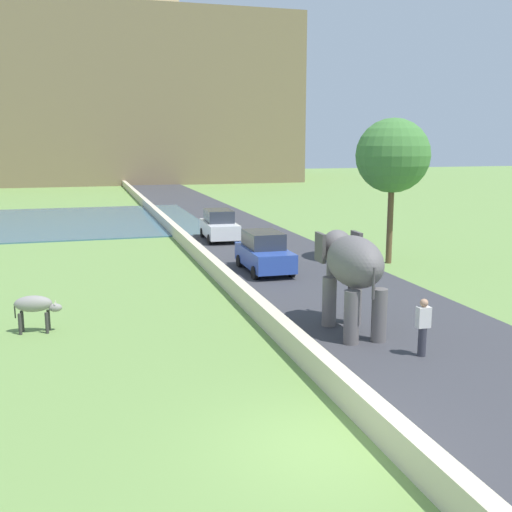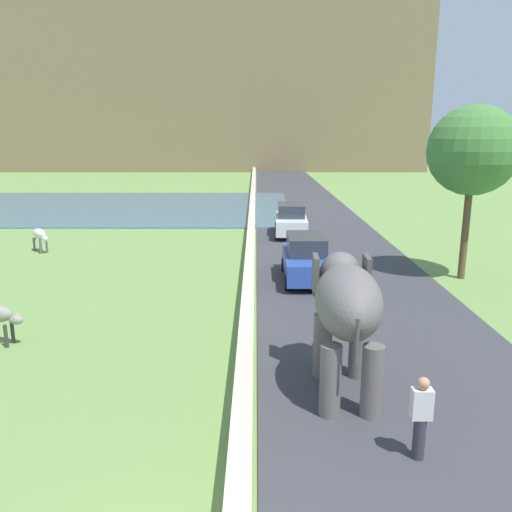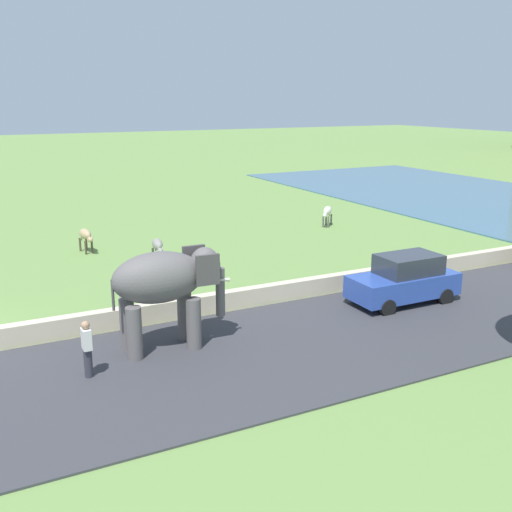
{
  "view_description": "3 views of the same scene",
  "coord_description": "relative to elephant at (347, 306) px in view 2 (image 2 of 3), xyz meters",
  "views": [
    {
      "loc": [
        -4.15,
        -9.82,
        5.7
      ],
      "look_at": [
        1.35,
        9.27,
        1.92
      ],
      "focal_mm": 42.52,
      "sensor_mm": 36.0,
      "label": 1
    },
    {
      "loc": [
        1.46,
        -4.36,
        5.76
      ],
      "look_at": [
        1.44,
        11.27,
        1.95
      ],
      "focal_mm": 36.11,
      "sensor_mm": 36.0,
      "label": 2
    },
    {
      "loc": [
        19.3,
        1.09,
        7.23
      ],
      "look_at": [
        -0.9,
        11.39,
        1.2
      ],
      "focal_mm": 42.05,
      "sensor_mm": 36.0,
      "label": 3
    }
  ],
  "objects": [
    {
      "name": "road_surface",
      "position": [
        1.57,
        13.73,
        -2.01
      ],
      "size": [
        7.0,
        120.0,
        0.06
      ],
      "primitive_type": "cube",
      "color": "#38383D",
      "rests_on": "ground"
    },
    {
      "name": "barrier_wall",
      "position": [
        -2.23,
        11.73,
        -1.69
      ],
      "size": [
        0.4,
        110.0,
        0.69
      ],
      "primitive_type": "cube",
      "color": "beige",
      "rests_on": "ground"
    },
    {
      "name": "lake",
      "position": [
        -17.43,
        28.97,
        -2.0
      ],
      "size": [
        36.0,
        18.0,
        0.08
      ],
      "primitive_type": "cube",
      "color": "#426B84",
      "rests_on": "ground"
    },
    {
      "name": "hill_distant",
      "position": [
        -9.43,
        77.8,
        9.37
      ],
      "size": [
        64.0,
        28.0,
        22.82
      ],
      "primitive_type": "cube",
      "color": "#7F6B4C",
      "rests_on": "ground"
    },
    {
      "name": "elephant",
      "position": [
        0.0,
        0.0,
        0.0
      ],
      "size": [
        1.5,
        3.48,
        2.99
      ],
      "color": "#605B5B",
      "rests_on": "ground"
    },
    {
      "name": "person_beside_elephant",
      "position": [
        0.93,
        -2.53,
        -1.16
      ],
      "size": [
        0.36,
        0.22,
        1.63
      ],
      "color": "#33333D",
      "rests_on": "ground"
    },
    {
      "name": "car_white",
      "position": [
        -0.01,
        17.84,
        -1.14
      ],
      "size": [
        1.91,
        4.06,
        1.8
      ],
      "color": "white",
      "rests_on": "ground"
    },
    {
      "name": "car_blue",
      "position": [
        -0.01,
        8.89,
        -1.14
      ],
      "size": [
        1.81,
        4.01,
        1.8
      ],
      "color": "#2D4CA8",
      "rests_on": "ground"
    },
    {
      "name": "cow_white",
      "position": [
        -12.49,
        13.88,
        -1.2
      ],
      "size": [
        1.2,
        1.23,
        1.15
      ],
      "color": "silver",
      "rests_on": "ground"
    },
    {
      "name": "tree_near",
      "position": [
        6.27,
        9.25,
        2.98
      ],
      "size": [
        3.42,
        3.42,
        6.75
      ],
      "color": "brown",
      "rests_on": "ground"
    }
  ]
}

